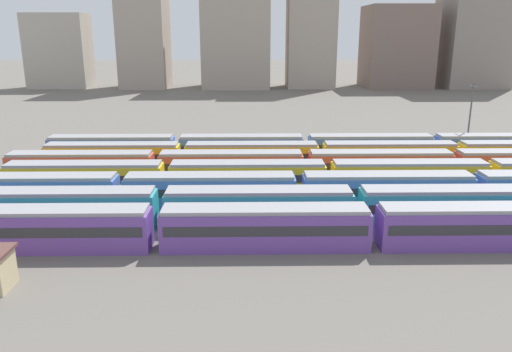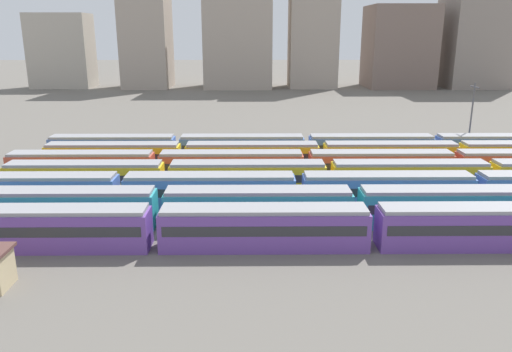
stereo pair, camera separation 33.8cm
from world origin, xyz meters
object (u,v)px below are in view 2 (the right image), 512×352
Objects in this scene: train_track_3 at (489,176)px; train_track_0 at (373,227)px; train_track_1 at (356,207)px; train_track_4 at (454,165)px; train_track_6 at (306,147)px; train_track_5 at (321,156)px; train_track_2 at (299,191)px; catenary_pole_1 at (471,116)px.

train_track_0 is at bearing -138.12° from train_track_3.
train_track_1 is 0.66× the size of train_track_4.
train_track_0 is 0.66× the size of train_track_4.
train_track_3 and train_track_6 have the same top height.
train_track_1 and train_track_5 have the same top height.
train_track_2 and train_track_4 have the same top height.
train_track_4 is (20.77, 10.40, 0.00)m from train_track_2.
train_track_0 is 5.22m from train_track_1.
train_track_0 is 41.33m from catenary_pole_1.
train_track_5 is at bearing -74.26° from train_track_6.
train_track_3 is 19.85m from catenary_pole_1.
train_track_2 is 37.18m from catenary_pole_1.
train_track_0 is 1.00× the size of train_track_2.
catenary_pole_1 is at bearing 56.42° from train_track_0.
train_track_1 is at bearing 94.84° from train_track_0.
train_track_1 is at bearing -135.27° from train_track_4.
train_track_2 is at bearing -106.14° from train_track_5.
train_track_5 is (4.52, 15.60, 0.00)m from train_track_2.
train_track_6 is (-19.81, 15.60, 0.00)m from train_track_3.
train_track_0 and train_track_3 have the same top height.
train_track_2 is 1.00× the size of train_track_5.
train_track_1 is (-0.44, 5.20, 0.00)m from train_track_0.
train_track_6 is (3.05, 20.80, 0.00)m from train_track_2.
train_track_3 and train_track_4 have the same top height.
catenary_pole_1 reaches higher than train_track_3.
train_track_5 is (-16.26, 5.20, 0.00)m from train_track_4.
train_track_5 is at bearing 73.86° from train_track_2.
train_track_6 is at bearing 105.74° from train_track_5.
train_track_3 is at bearing -29.55° from train_track_5.
train_track_0 is 23.37m from train_track_3.
train_track_1 is at bearing -85.66° from train_track_6.
train_track_2 is 1.00× the size of train_track_6.
train_track_1 is 1.00× the size of train_track_6.
train_track_1 is at bearing -149.76° from train_track_3.
train_track_6 is at bearing 141.78° from train_track_3.
train_track_6 is at bearing 149.60° from train_track_4.
train_track_2 is 0.66× the size of train_track_3.
train_track_2 is 6.81× the size of catenary_pole_1.
train_track_2 is at bearing 117.72° from train_track_0.
train_track_0 is at bearing -126.35° from train_track_4.
train_track_1 is 1.00× the size of train_track_2.
train_track_1 and train_track_3 have the same top height.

